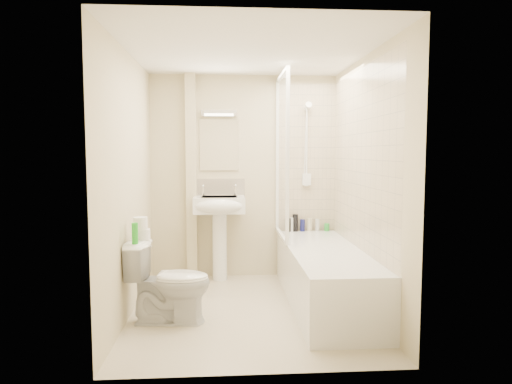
{
  "coord_description": "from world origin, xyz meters",
  "views": [
    {
      "loc": [
        -0.23,
        -4.19,
        1.5
      ],
      "look_at": [
        0.07,
        0.2,
        1.11
      ],
      "focal_mm": 32.0,
      "sensor_mm": 36.0,
      "label": 1
    }
  ],
  "objects": [
    {
      "name": "bottle_black_a",
      "position": [
        0.53,
        1.16,
        0.63
      ],
      "size": [
        0.07,
        0.07,
        0.16
      ],
      "primitive_type": "cylinder",
      "color": "black",
      "rests_on": "bathtub"
    },
    {
      "name": "bottle_blue",
      "position": [
        0.7,
        1.16,
        0.62
      ],
      "size": [
        0.06,
        0.06,
        0.14
      ],
      "primitive_type": "cylinder",
      "color": "navy",
      "rests_on": "bathtub"
    },
    {
      "name": "green_bottle",
      "position": [
        -0.99,
        -0.35,
        0.81
      ],
      "size": [
        0.05,
        0.05,
        0.18
      ],
      "primitive_type": "cylinder",
      "color": "green",
      "rests_on": "toilet"
    },
    {
      "name": "pedestal_sink",
      "position": [
        -0.29,
        1.01,
        0.79
      ],
      "size": [
        0.58,
        0.52,
        1.12
      ],
      "color": "white",
      "rests_on": "ground"
    },
    {
      "name": "bottle_white_b",
      "position": [
        0.88,
        1.16,
        0.62
      ],
      "size": [
        0.05,
        0.05,
        0.14
      ],
      "primitive_type": "cylinder",
      "color": "silver",
      "rests_on": "bathtub"
    },
    {
      "name": "wall_left",
      "position": [
        -1.1,
        0.0,
        1.2
      ],
      "size": [
        0.02,
        2.5,
        2.4
      ],
      "primitive_type": "cube",
      "color": "beige",
      "rests_on": "ground"
    },
    {
      "name": "bathtub",
      "position": [
        0.75,
        0.14,
        0.29
      ],
      "size": [
        0.7,
        2.1,
        0.55
      ],
      "color": "white",
      "rests_on": "ground"
    },
    {
      "name": "toilet_roll_lower",
      "position": [
        -0.95,
        -0.14,
        0.77
      ],
      "size": [
        0.11,
        0.11,
        0.09
      ],
      "primitive_type": "cylinder",
      "color": "white",
      "rests_on": "toilet"
    },
    {
      "name": "ceiling",
      "position": [
        0.0,
        0.0,
        2.4
      ],
      "size": [
        2.2,
        2.5,
        0.02
      ],
      "primitive_type": "cube",
      "color": "white",
      "rests_on": "wall_back"
    },
    {
      "name": "shower_screen",
      "position": [
        0.4,
        0.8,
        1.45
      ],
      "size": [
        0.04,
        0.92,
        1.8
      ],
      "color": "white",
      "rests_on": "bathtub"
    },
    {
      "name": "wall_right",
      "position": [
        1.1,
        0.0,
        1.2
      ],
      "size": [
        0.02,
        2.5,
        2.4
      ],
      "primitive_type": "cube",
      "color": "beige",
      "rests_on": "ground"
    },
    {
      "name": "bottle_black_b",
      "position": [
        0.61,
        1.16,
        0.65
      ],
      "size": [
        0.07,
        0.07,
        0.2
      ],
      "primitive_type": "cylinder",
      "color": "black",
      "rests_on": "bathtub"
    },
    {
      "name": "toilet_roll_upper",
      "position": [
        -0.97,
        -0.17,
        0.87
      ],
      "size": [
        0.12,
        0.12,
        0.11
      ],
      "primitive_type": "cylinder",
      "color": "white",
      "rests_on": "toilet_roll_lower"
    },
    {
      "name": "mirror",
      "position": [
        -0.29,
        1.24,
        1.58
      ],
      "size": [
        0.46,
        0.01,
        0.6
      ],
      "primitive_type": "cube",
      "color": "white",
      "rests_on": "wall_back"
    },
    {
      "name": "pipe_boxing",
      "position": [
        -0.62,
        1.19,
        1.2
      ],
      "size": [
        0.12,
        0.12,
        2.4
      ],
      "primitive_type": "cube",
      "color": "beige",
      "rests_on": "ground"
    },
    {
      "name": "floor",
      "position": [
        0.0,
        0.0,
        0.0
      ],
      "size": [
        2.5,
        2.5,
        0.0
      ],
      "primitive_type": "plane",
      "color": "beige",
      "rests_on": "ground"
    },
    {
      "name": "toilet",
      "position": [
        -0.72,
        -0.23,
        0.36
      ],
      "size": [
        0.52,
        0.78,
        0.72
      ],
      "primitive_type": "imported",
      "rotation": [
        0.0,
        0.0,
        1.49
      ],
      "color": "white",
      "rests_on": "ground"
    },
    {
      "name": "bottle_green",
      "position": [
        0.99,
        1.16,
        0.59
      ],
      "size": [
        0.06,
        0.06,
        0.09
      ],
      "primitive_type": "cylinder",
      "color": "green",
      "rests_on": "bathtub"
    },
    {
      "name": "tile_right",
      "position": [
        1.09,
        0.14,
        1.42
      ],
      "size": [
        0.01,
        2.1,
        1.75
      ],
      "primitive_type": "cube",
      "color": "beige",
      "rests_on": "wall_right"
    },
    {
      "name": "wall_back",
      "position": [
        0.0,
        1.25,
        1.2
      ],
      "size": [
        2.2,
        0.02,
        2.4
      ],
      "primitive_type": "cube",
      "color": "beige",
      "rests_on": "ground"
    },
    {
      "name": "strip_light",
      "position": [
        -0.29,
        1.22,
        1.95
      ],
      "size": [
        0.42,
        0.07,
        0.07
      ],
      "primitive_type": "cube",
      "color": "silver",
      "rests_on": "wall_back"
    },
    {
      "name": "splashback",
      "position": [
        -0.29,
        1.24,
        1.03
      ],
      "size": [
        0.6,
        0.02,
        0.3
      ],
      "primitive_type": "cube",
      "color": "beige",
      "rests_on": "wall_back"
    },
    {
      "name": "tile_back",
      "position": [
        0.75,
        1.24,
        1.42
      ],
      "size": [
        0.7,
        0.01,
        1.75
      ],
      "primitive_type": "cube",
      "color": "beige",
      "rests_on": "wall_back"
    },
    {
      "name": "shower_fixture",
      "position": [
        0.75,
        1.19,
        1.55
      ],
      "size": [
        0.1,
        0.16,
        0.99
      ],
      "color": "white",
      "rests_on": "wall_back"
    },
    {
      "name": "bottle_white_a",
      "position": [
        0.57,
        1.16,
        0.63
      ],
      "size": [
        0.05,
        0.05,
        0.17
      ],
      "primitive_type": "cylinder",
      "color": "silver",
      "rests_on": "bathtub"
    },
    {
      "name": "bottle_cream",
      "position": [
        0.78,
        1.16,
        0.63
      ],
      "size": [
        0.06,
        0.06,
        0.15
      ],
      "primitive_type": "cylinder",
      "color": "beige",
      "rests_on": "bathtub"
    }
  ]
}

